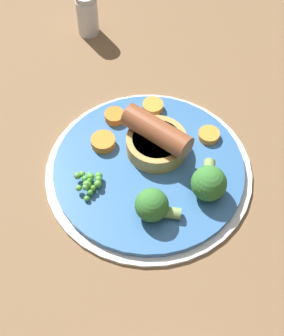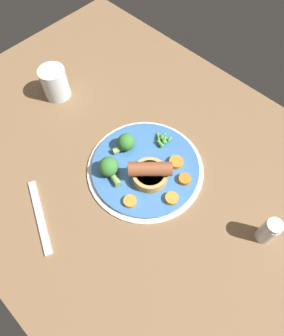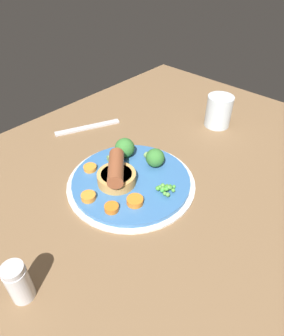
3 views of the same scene
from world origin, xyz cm
name	(u,v)px [view 3 (image 3 of 3)]	position (x,y,z in cm)	size (l,w,h in cm)	color
dining_table	(147,178)	(0.00, 0.00, 1.50)	(110.00, 80.00, 3.00)	brown
dinner_plate	(130,181)	(-5.04, 0.40, 3.57)	(27.67, 27.67, 1.40)	silver
sausage_pudding	(116,174)	(-7.83, 1.46, 6.68)	(9.09, 8.97, 5.62)	tan
pea_pile	(166,189)	(-3.26, -8.01, 5.40)	(4.20, 3.70, 1.80)	green
broccoli_floret_near	(155,158)	(2.05, -0.56, 6.43)	(4.23, 5.84, 4.23)	#387A33
broccoli_floret_far	(123,149)	(-0.52, 6.88, 6.58)	(6.50, 4.57, 4.57)	#387A33
carrot_slice_0	(135,201)	(-9.68, -5.57, 5.01)	(3.30, 3.30, 1.23)	orange
carrot_slice_1	(90,168)	(-8.91, 8.92, 4.88)	(2.90, 2.90, 0.95)	orange
carrot_slice_2	(88,197)	(-15.04, 2.09, 4.97)	(2.93, 2.93, 1.14)	orange
carrot_slice_4	(112,208)	(-14.02, -3.53, 4.97)	(2.78, 2.78, 1.15)	orange
fork	(88,127)	(3.22, 24.68, 3.30)	(18.00, 1.60, 0.60)	silver
drinking_glass	(219,111)	(28.91, -0.53, 7.28)	(6.99, 6.99, 8.56)	silver
salt_shaker	(18,282)	(-34.19, -5.51, 6.63)	(3.46, 3.46, 7.34)	silver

